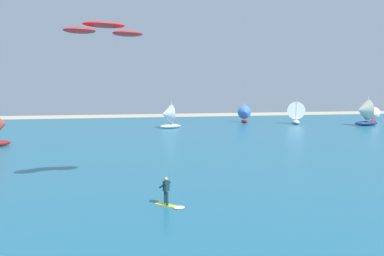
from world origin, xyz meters
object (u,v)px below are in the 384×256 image
(kite, at_px, (104,29))
(sailboat_far_left, at_px, (373,115))
(sailboat_mid_right, at_px, (363,112))
(sailboat_leading, at_px, (167,116))
(kitesurfer, at_px, (169,196))
(sailboat_trailing, at_px, (296,112))
(sailboat_heeled_over, at_px, (245,114))

(kite, bearing_deg, sailboat_far_left, 39.66)
(sailboat_mid_right, distance_m, sailboat_leading, 36.65)
(kitesurfer, relative_size, sailboat_trailing, 0.38)
(sailboat_far_left, relative_size, sailboat_leading, 0.76)
(sailboat_mid_right, bearing_deg, sailboat_trailing, 144.64)
(sailboat_far_left, bearing_deg, sailboat_leading, -175.93)
(sailboat_mid_right, height_order, sailboat_heeled_over, sailboat_mid_right)
(kite, height_order, sailboat_leading, kite)
(kite, relative_size, sailboat_trailing, 1.10)
(sailboat_trailing, relative_size, sailboat_leading, 1.05)
(kitesurfer, distance_m, kite, 11.40)
(kitesurfer, relative_size, sailboat_leading, 0.40)
(kitesurfer, height_order, sailboat_far_left, sailboat_far_left)
(sailboat_mid_right, height_order, sailboat_trailing, sailboat_mid_right)
(sailboat_trailing, bearing_deg, sailboat_leading, -171.21)
(sailboat_far_left, xyz_separation_m, sailboat_trailing, (-16.88, 1.01, 0.63))
(kitesurfer, height_order, sailboat_trailing, sailboat_trailing)
(sailboat_far_left, bearing_deg, sailboat_heeled_over, 167.58)
(sailboat_far_left, bearing_deg, kite, -140.34)
(sailboat_far_left, distance_m, sailboat_leading, 43.44)
(kitesurfer, xyz_separation_m, sailboat_leading, (7.90, 46.63, 1.53))
(sailboat_heeled_over, distance_m, sailboat_leading, 19.61)
(sailboat_far_left, bearing_deg, kitesurfer, -135.86)
(kitesurfer, relative_size, kite, 0.34)
(kite, xyz_separation_m, sailboat_leading, (11.27, 42.19, -8.40))
(sailboat_heeled_over, xyz_separation_m, sailboat_leading, (-17.54, -8.76, 0.32))
(kitesurfer, height_order, sailboat_leading, sailboat_leading)
(sailboat_trailing, bearing_deg, sailboat_heeled_over, 152.32)
(sailboat_mid_right, relative_size, sailboat_far_left, 1.55)
(sailboat_leading, bearing_deg, kitesurfer, -99.62)
(sailboat_mid_right, bearing_deg, kite, -140.69)
(kitesurfer, bearing_deg, sailboat_mid_right, 44.45)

